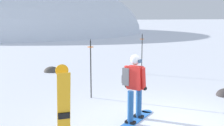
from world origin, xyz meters
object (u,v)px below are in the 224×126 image
Objects in this scene: snowboarder_main at (134,86)px; piste_marker_far at (91,65)px; rock_dark at (52,72)px; spare_snowboard at (64,102)px; piste_marker_near at (142,51)px.

piste_marker_far is (-0.55, 2.33, 0.18)m from snowboarder_main.
spare_snowboard is at bearing -93.60° from rock_dark.
rock_dark is at bearing 155.21° from piste_marker_near.
piste_marker_far reaches higher than spare_snowboard.
rock_dark is at bearing 99.58° from piste_marker_far.
piste_marker_near reaches higher than snowboarder_main.
piste_marker_near is 4.27m from piste_marker_far.
rock_dark is (-0.80, 4.75, -1.10)m from piste_marker_far.
piste_marker_near is at bearing 53.19° from spare_snowboard.
rock_dark is (0.48, 7.61, -0.83)m from spare_snowboard.
spare_snowboard is at bearing -163.97° from snowboarder_main.
piste_marker_far is 2.65× the size of rock_dark.
spare_snowboard is 0.88× the size of piste_marker_near.
snowboarder_main is at bearing -79.20° from rock_dark.
rock_dark is at bearing 86.40° from spare_snowboard.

